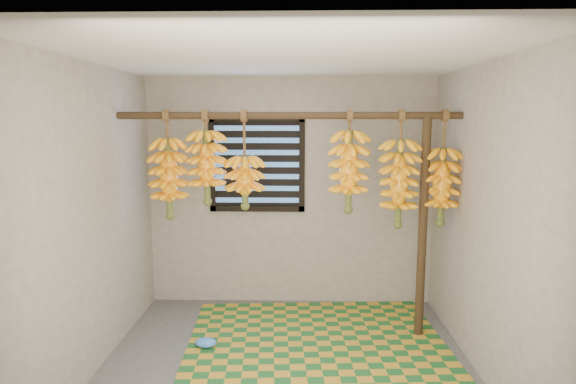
{
  "coord_description": "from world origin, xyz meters",
  "views": [
    {
      "loc": [
        0.11,
        -3.52,
        1.97
      ],
      "look_at": [
        0.0,
        0.55,
        1.35
      ],
      "focal_mm": 30.0,
      "sensor_mm": 36.0,
      "label": 1
    }
  ],
  "objects_px": {
    "banana_bunch_d": "(349,172)",
    "banana_bunch_c": "(245,182)",
    "plastic_bag": "(206,343)",
    "woven_mat": "(316,341)",
    "banana_bunch_f": "(442,187)",
    "support_post": "(423,229)",
    "banana_bunch_b": "(207,167)",
    "banana_bunch_a": "(169,178)",
    "banana_bunch_e": "(399,184)"
  },
  "relations": [
    {
      "from": "woven_mat",
      "to": "banana_bunch_b",
      "type": "xyz_separation_m",
      "value": [
        -0.98,
        0.18,
        1.54
      ]
    },
    {
      "from": "banana_bunch_b",
      "to": "banana_bunch_c",
      "type": "relative_size",
      "value": 0.96
    },
    {
      "from": "plastic_bag",
      "to": "banana_bunch_f",
      "type": "bearing_deg",
      "value": 8.69
    },
    {
      "from": "woven_mat",
      "to": "banana_bunch_f",
      "type": "bearing_deg",
      "value": 9.14
    },
    {
      "from": "support_post",
      "to": "banana_bunch_c",
      "type": "xyz_separation_m",
      "value": [
        -1.59,
        0.0,
        0.42
      ]
    },
    {
      "from": "banana_bunch_a",
      "to": "banana_bunch_e",
      "type": "distance_m",
      "value": 2.04
    },
    {
      "from": "support_post",
      "to": "plastic_bag",
      "type": "bearing_deg",
      "value": -170.64
    },
    {
      "from": "woven_mat",
      "to": "banana_bunch_a",
      "type": "xyz_separation_m",
      "value": [
        -1.32,
        0.18,
        1.44
      ]
    },
    {
      "from": "support_post",
      "to": "banana_bunch_f",
      "type": "xyz_separation_m",
      "value": [
        0.15,
        0.0,
        0.38
      ]
    },
    {
      "from": "banana_bunch_a",
      "to": "banana_bunch_b",
      "type": "bearing_deg",
      "value": -0.0
    },
    {
      "from": "plastic_bag",
      "to": "banana_bunch_d",
      "type": "bearing_deg",
      "value": 14.24
    },
    {
      "from": "support_post",
      "to": "banana_bunch_a",
      "type": "distance_m",
      "value": 2.31
    },
    {
      "from": "banana_bunch_d",
      "to": "banana_bunch_f",
      "type": "xyz_separation_m",
      "value": [
        0.82,
        0.0,
        -0.13
      ]
    },
    {
      "from": "plastic_bag",
      "to": "banana_bunch_b",
      "type": "bearing_deg",
      "value": 92.86
    },
    {
      "from": "plastic_bag",
      "to": "banana_bunch_a",
      "type": "xyz_separation_m",
      "value": [
        -0.36,
        0.31,
        1.4
      ]
    },
    {
      "from": "woven_mat",
      "to": "banana_bunch_f",
      "type": "distance_m",
      "value": 1.77
    },
    {
      "from": "woven_mat",
      "to": "banana_bunch_c",
      "type": "xyz_separation_m",
      "value": [
        -0.64,
        0.18,
        1.41
      ]
    },
    {
      "from": "banana_bunch_a",
      "to": "banana_bunch_d",
      "type": "distance_m",
      "value": 1.6
    },
    {
      "from": "support_post",
      "to": "banana_bunch_b",
      "type": "height_order",
      "value": "banana_bunch_b"
    },
    {
      "from": "support_post",
      "to": "banana_bunch_e",
      "type": "distance_m",
      "value": 0.46
    },
    {
      "from": "banana_bunch_a",
      "to": "support_post",
      "type": "bearing_deg",
      "value": -0.0
    },
    {
      "from": "banana_bunch_f",
      "to": "plastic_bag",
      "type": "bearing_deg",
      "value": -171.31
    },
    {
      "from": "woven_mat",
      "to": "plastic_bag",
      "type": "relative_size",
      "value": 12.02
    },
    {
      "from": "banana_bunch_d",
      "to": "banana_bunch_c",
      "type": "bearing_deg",
      "value": 180.0
    },
    {
      "from": "support_post",
      "to": "banana_bunch_b",
      "type": "xyz_separation_m",
      "value": [
        -1.93,
        0.0,
        0.55
      ]
    },
    {
      "from": "woven_mat",
      "to": "banana_bunch_d",
      "type": "bearing_deg",
      "value": 32.36
    },
    {
      "from": "woven_mat",
      "to": "banana_bunch_b",
      "type": "relative_size",
      "value": 2.73
    },
    {
      "from": "banana_bunch_c",
      "to": "banana_bunch_f",
      "type": "relative_size",
      "value": 0.86
    },
    {
      "from": "support_post",
      "to": "banana_bunch_f",
      "type": "bearing_deg",
      "value": 0.0
    },
    {
      "from": "support_post",
      "to": "banana_bunch_c",
      "type": "height_order",
      "value": "banana_bunch_c"
    },
    {
      "from": "woven_mat",
      "to": "banana_bunch_c",
      "type": "height_order",
      "value": "banana_bunch_c"
    },
    {
      "from": "woven_mat",
      "to": "banana_bunch_a",
      "type": "bearing_deg",
      "value": 172.38
    },
    {
      "from": "banana_bunch_a",
      "to": "banana_bunch_e",
      "type": "relative_size",
      "value": 0.93
    },
    {
      "from": "banana_bunch_c",
      "to": "banana_bunch_e",
      "type": "distance_m",
      "value": 1.36
    },
    {
      "from": "support_post",
      "to": "banana_bunch_e",
      "type": "height_order",
      "value": "banana_bunch_e"
    },
    {
      "from": "banana_bunch_d",
      "to": "banana_bunch_e",
      "type": "relative_size",
      "value": 0.87
    },
    {
      "from": "banana_bunch_c",
      "to": "support_post",
      "type": "bearing_deg",
      "value": -0.0
    },
    {
      "from": "banana_bunch_b",
      "to": "banana_bunch_f",
      "type": "xyz_separation_m",
      "value": [
        2.08,
        0.0,
        -0.17
      ]
    },
    {
      "from": "banana_bunch_a",
      "to": "banana_bunch_c",
      "type": "xyz_separation_m",
      "value": [
        0.68,
        0.0,
        -0.03
      ]
    },
    {
      "from": "banana_bunch_f",
      "to": "support_post",
      "type": "bearing_deg",
      "value": -180.0
    },
    {
      "from": "banana_bunch_d",
      "to": "banana_bunch_e",
      "type": "height_order",
      "value": "same"
    },
    {
      "from": "banana_bunch_e",
      "to": "banana_bunch_b",
      "type": "bearing_deg",
      "value": 180.0
    },
    {
      "from": "banana_bunch_a",
      "to": "banana_bunch_f",
      "type": "height_order",
      "value": "same"
    },
    {
      "from": "banana_bunch_e",
      "to": "banana_bunch_f",
      "type": "height_order",
      "value": "same"
    },
    {
      "from": "support_post",
      "to": "banana_bunch_c",
      "type": "relative_size",
      "value": 2.3
    },
    {
      "from": "plastic_bag",
      "to": "banana_bunch_e",
      "type": "distance_m",
      "value": 2.19
    },
    {
      "from": "banana_bunch_c",
      "to": "plastic_bag",
      "type": "bearing_deg",
      "value": -135.67
    },
    {
      "from": "plastic_bag",
      "to": "banana_bunch_d",
      "type": "height_order",
      "value": "banana_bunch_d"
    },
    {
      "from": "support_post",
      "to": "woven_mat",
      "type": "distance_m",
      "value": 1.39
    },
    {
      "from": "banana_bunch_b",
      "to": "woven_mat",
      "type": "bearing_deg",
      "value": -10.23
    }
  ]
}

